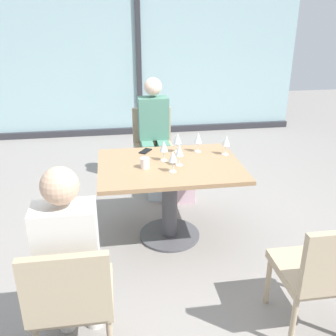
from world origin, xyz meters
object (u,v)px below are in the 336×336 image
object	(u,v)px
chair_front_right	(322,270)
wine_glass_0	(198,138)
chair_near_window	(153,142)
dining_table_main	(170,183)
handbag_2	(180,190)
wine_glass_1	(178,139)
wine_glass_2	(164,147)
cell_phone_on_table	(145,151)
wine_glass_5	(179,151)
person_near_window	(154,128)
coffee_cup	(145,163)
wine_glass_4	(226,141)
person_front_left	(70,254)
handbag_0	(162,187)
chair_front_left	(72,296)
wine_glass_3	(173,157)

from	to	relation	value
chair_front_right	wine_glass_0	world-z (taller)	wine_glass_0
chair_near_window	wine_glass_0	distance (m)	1.12
dining_table_main	handbag_2	xyz separation A→B (m)	(0.22, 0.66, -0.41)
dining_table_main	wine_glass_1	xyz separation A→B (m)	(0.12, 0.28, 0.32)
chair_front_right	chair_near_window	bearing A→B (deg)	106.54
wine_glass_2	cell_phone_on_table	xyz separation A→B (m)	(-0.14, 0.25, -0.13)
wine_glass_1	wine_glass_5	bearing A→B (deg)	-97.26
chair_front_right	wine_glass_5	xyz separation A→B (m)	(-0.68, 1.24, 0.37)
person_near_window	wine_glass_5	size ratio (longest dim) A/B	6.81
coffee_cup	chair_near_window	bearing A→B (deg)	80.59
wine_glass_4	handbag_2	distance (m)	0.94
dining_table_main	wine_glass_0	bearing A→B (deg)	40.28
coffee_cup	handbag_2	distance (m)	1.06
person_near_window	person_front_left	world-z (taller)	same
wine_glass_0	wine_glass_1	size ratio (longest dim) A/B	1.00
person_near_window	chair_near_window	bearing A→B (deg)	90.00
chair_near_window	chair_front_right	xyz separation A→B (m)	(0.76, -2.55, 0.00)
chair_near_window	handbag_0	size ratio (longest dim) A/B	2.90
chair_near_window	person_front_left	xyz separation A→B (m)	(-0.76, -2.44, 0.20)
chair_front_left	wine_glass_4	world-z (taller)	wine_glass_4
wine_glass_2	wine_glass_5	world-z (taller)	same
coffee_cup	cell_phone_on_table	xyz separation A→B (m)	(0.04, 0.39, -0.04)
wine_glass_0	handbag_0	xyz separation A→B (m)	(-0.27, 0.50, -0.72)
handbag_2	wine_glass_4	bearing A→B (deg)	-55.00
wine_glass_1	wine_glass_3	distance (m)	0.46
chair_near_window	wine_glass_0	xyz separation A→B (m)	(0.31, -1.02, 0.37)
wine_glass_0	handbag_0	bearing A→B (deg)	118.39
person_near_window	wine_glass_3	bearing A→B (deg)	-90.13
person_front_left	wine_glass_5	distance (m)	1.41
wine_glass_5	chair_near_window	bearing A→B (deg)	93.30
chair_front_left	coffee_cup	size ratio (longest dim) A/B	9.67
chair_front_right	wine_glass_2	xyz separation A→B (m)	(-0.80, 1.36, 0.37)
coffee_cup	cell_phone_on_table	distance (m)	0.40
chair_near_window	wine_glass_3	xyz separation A→B (m)	(-0.00, -1.45, 0.37)
person_front_left	wine_glass_1	size ratio (longest dim) A/B	6.81
chair_near_window	wine_glass_4	distance (m)	1.30
person_front_left	wine_glass_5	world-z (taller)	person_front_left
wine_glass_3	handbag_0	world-z (taller)	wine_glass_3
wine_glass_5	handbag_0	bearing A→B (deg)	92.77
dining_table_main	handbag_0	xyz separation A→B (m)	(0.04, 0.76, -0.41)
person_front_left	wine_glass_1	distance (m)	1.70
person_front_left	chair_front_left	bearing A→B (deg)	-90.00
person_near_window	wine_glass_0	world-z (taller)	person_near_window
dining_table_main	chair_near_window	bearing A→B (deg)	90.00
wine_glass_3	handbag_0	bearing A→B (deg)	87.50
chair_front_left	person_front_left	xyz separation A→B (m)	(0.00, 0.11, 0.20)
chair_near_window	wine_glass_2	xyz separation A→B (m)	(-0.04, -1.19, 0.37)
wine_glass_3	wine_glass_4	size ratio (longest dim) A/B	1.00
chair_front_left	chair_front_right	bearing A→B (deg)	0.00
wine_glass_5	wine_glass_2	bearing A→B (deg)	131.97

